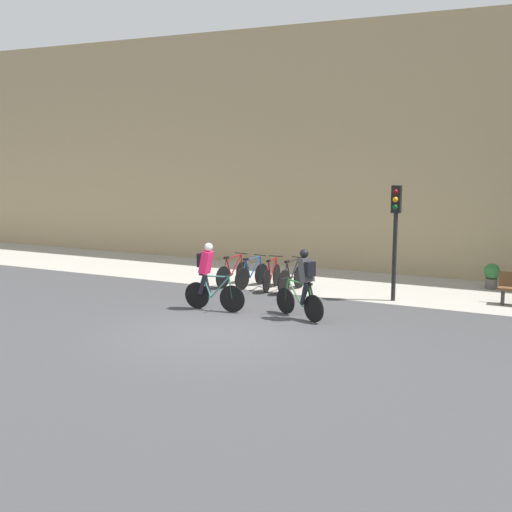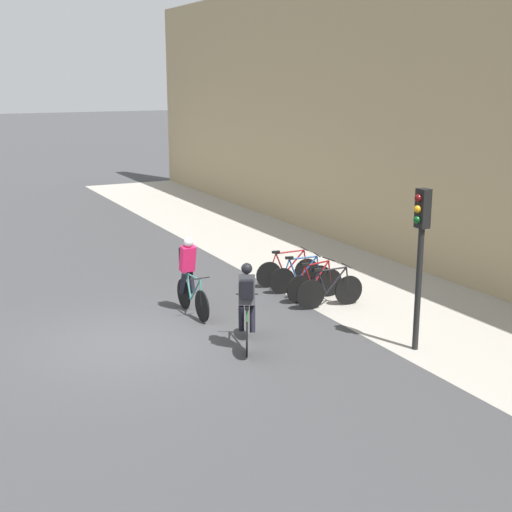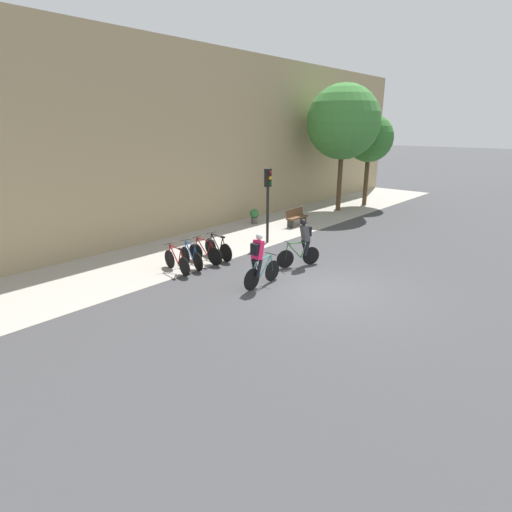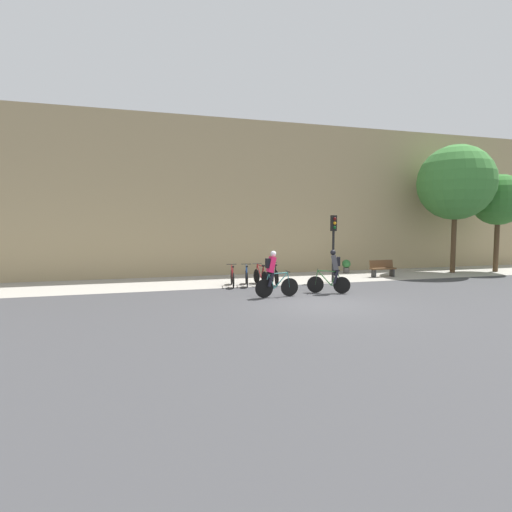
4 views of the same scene
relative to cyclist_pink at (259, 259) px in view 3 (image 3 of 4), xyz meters
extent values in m
plane|color=#3D3D3F|center=(1.26, -1.83, -0.95)|extent=(200.00, 200.00, 0.00)
cube|color=#A39E93|center=(1.26, 4.92, -0.94)|extent=(44.00, 4.50, 0.01)
cube|color=tan|center=(1.26, 7.47, 3.34)|extent=(44.00, 0.60, 8.57)
cylinder|color=black|center=(0.69, 0.02, -0.59)|extent=(0.72, 0.05, 0.72)
cylinder|color=black|center=(-0.36, -0.01, -0.59)|extent=(0.72, 0.05, 0.72)
cylinder|color=teal|center=(0.33, 0.01, -0.31)|extent=(0.58, 0.05, 0.62)
cylinder|color=teal|center=(-0.05, 0.00, -0.32)|extent=(0.27, 0.05, 0.58)
cylinder|color=teal|center=(0.22, 0.01, -0.02)|extent=(0.78, 0.06, 0.07)
cylinder|color=teal|center=(-0.15, 0.00, -0.60)|extent=(0.42, 0.04, 0.05)
cylinder|color=teal|center=(-0.26, -0.01, -0.31)|extent=(0.22, 0.04, 0.56)
cylinder|color=teal|center=(0.65, 0.02, -0.30)|extent=(0.12, 0.04, 0.59)
cylinder|color=black|center=(0.61, 0.02, 0.03)|extent=(0.04, 0.46, 0.03)
cube|color=black|center=(-0.17, 0.00, 0.00)|extent=(0.20, 0.08, 0.06)
cube|color=#EA1E56|center=(-0.07, 0.00, 0.33)|extent=(0.33, 0.33, 0.63)
sphere|color=silver|center=(0.01, 0.00, 0.74)|extent=(0.23, 0.23, 0.22)
cylinder|color=black|center=(-0.12, -0.11, -0.24)|extent=(0.28, 0.12, 0.56)
cylinder|color=black|center=(-0.12, 0.11, -0.24)|extent=(0.24, 0.12, 0.56)
cube|color=black|center=(-0.21, -0.01, 0.38)|extent=(0.15, 0.26, 0.36)
cylinder|color=black|center=(2.01, 0.48, -0.60)|extent=(0.63, 0.34, 0.68)
cylinder|color=black|center=(2.96, 0.01, -0.60)|extent=(0.63, 0.34, 0.68)
cylinder|color=#2D6B33|center=(2.33, 0.32, -0.32)|extent=(0.54, 0.30, 0.62)
cylinder|color=#2D6B33|center=(2.68, 0.14, -0.34)|extent=(0.26, 0.16, 0.58)
cylinder|color=#2D6B33|center=(2.44, 0.27, -0.04)|extent=(0.73, 0.39, 0.07)
cylinder|color=#2D6B33|center=(2.77, 0.10, -0.61)|extent=(0.40, 0.22, 0.05)
cylinder|color=#2D6B33|center=(2.88, 0.05, -0.33)|extent=(0.21, 0.13, 0.56)
cylinder|color=#2D6B33|center=(2.04, 0.46, -0.31)|extent=(0.12, 0.09, 0.59)
cylinder|color=black|center=(2.08, 0.45, 0.02)|extent=(0.23, 0.42, 0.03)
cube|color=black|center=(2.79, 0.09, -0.01)|extent=(0.21, 0.16, 0.06)
cube|color=#3D3D42|center=(2.70, 0.14, 0.32)|extent=(0.43, 0.43, 0.63)
sphere|color=black|center=(2.63, 0.17, 0.73)|extent=(0.30, 0.30, 0.22)
cylinder|color=black|center=(2.79, 0.21, -0.26)|extent=(0.29, 0.22, 0.56)
cylinder|color=black|center=(2.70, 0.02, -0.26)|extent=(0.26, 0.21, 0.56)
cube|color=black|center=(2.82, 0.07, 0.37)|extent=(0.24, 0.30, 0.36)
cylinder|color=black|center=(-0.82, 3.63, -0.60)|extent=(0.13, 0.68, 0.69)
cylinder|color=black|center=(-0.97, 2.58, -0.60)|extent=(0.13, 0.68, 0.69)
cylinder|color=maroon|center=(-0.87, 3.27, -0.32)|extent=(0.12, 0.58, 0.62)
cylinder|color=maroon|center=(-0.92, 2.89, -0.34)|extent=(0.08, 0.27, 0.58)
cylinder|color=maroon|center=(-0.88, 3.16, -0.04)|extent=(0.15, 0.78, 0.07)
cylinder|color=maroon|center=(-0.94, 2.79, -0.61)|extent=(0.09, 0.42, 0.05)
cylinder|color=maroon|center=(-0.95, 2.68, -0.33)|extent=(0.06, 0.22, 0.56)
cylinder|color=maroon|center=(-0.82, 3.59, -0.31)|extent=(0.05, 0.12, 0.59)
cylinder|color=black|center=(-0.83, 3.55, 0.02)|extent=(0.46, 0.09, 0.03)
cube|color=black|center=(-0.94, 2.77, -0.01)|extent=(0.11, 0.21, 0.06)
cylinder|color=black|center=(-0.12, 3.59, -0.61)|extent=(0.17, 0.66, 0.67)
cylinder|color=black|center=(-0.32, 2.62, -0.61)|extent=(0.17, 0.66, 0.67)
cylinder|color=#1E478C|center=(-0.19, 3.26, -0.33)|extent=(0.15, 0.54, 0.62)
cylinder|color=#1E478C|center=(-0.27, 2.90, -0.34)|extent=(0.09, 0.26, 0.58)
cylinder|color=#1E478C|center=(-0.21, 3.16, -0.04)|extent=(0.19, 0.73, 0.07)
cylinder|color=#1E478C|center=(-0.28, 2.82, -0.62)|extent=(0.11, 0.40, 0.05)
cylinder|color=#1E478C|center=(-0.31, 2.71, -0.33)|extent=(0.07, 0.21, 0.56)
cylinder|color=#1E478C|center=(-0.13, 3.55, -0.32)|extent=(0.06, 0.12, 0.58)
cylinder|color=black|center=(-0.14, 3.52, 0.01)|extent=(0.46, 0.12, 0.03)
cube|color=black|center=(-0.29, 2.80, -0.02)|extent=(0.12, 0.21, 0.06)
cylinder|color=black|center=(0.39, 3.59, -0.60)|extent=(0.11, 0.69, 0.69)
cylinder|color=black|center=(0.50, 2.62, -0.60)|extent=(0.11, 0.69, 0.69)
cylinder|color=maroon|center=(0.43, 3.26, -0.32)|extent=(0.10, 0.54, 0.62)
cylinder|color=maroon|center=(0.47, 2.90, -0.34)|extent=(0.07, 0.26, 0.58)
cylinder|color=maroon|center=(0.44, 3.16, -0.04)|extent=(0.12, 0.72, 0.07)
cylinder|color=maroon|center=(0.48, 2.82, -0.61)|extent=(0.07, 0.39, 0.05)
cylinder|color=maroon|center=(0.49, 2.71, -0.33)|extent=(0.05, 0.21, 0.56)
cylinder|color=maroon|center=(0.40, 3.55, -0.31)|extent=(0.05, 0.12, 0.58)
cylinder|color=black|center=(0.40, 3.52, 0.02)|extent=(0.46, 0.08, 0.03)
cube|color=black|center=(0.48, 2.80, -0.01)|extent=(0.10, 0.21, 0.06)
cylinder|color=black|center=(1.17, 3.60, -0.59)|extent=(0.11, 0.72, 0.72)
cylinder|color=black|center=(1.06, 2.61, -0.59)|extent=(0.11, 0.72, 0.72)
cylinder|color=black|center=(1.13, 3.27, -0.30)|extent=(0.10, 0.55, 0.62)
cylinder|color=black|center=(1.09, 2.90, -0.32)|extent=(0.07, 0.26, 0.58)
cylinder|color=black|center=(1.12, 3.16, -0.02)|extent=(0.12, 0.74, 0.07)
cylinder|color=black|center=(1.08, 2.81, -0.59)|extent=(0.08, 0.40, 0.05)
cylinder|color=black|center=(1.07, 2.70, -0.31)|extent=(0.05, 0.21, 0.56)
cylinder|color=black|center=(1.16, 3.56, -0.30)|extent=(0.05, 0.12, 0.58)
cylinder|color=black|center=(1.16, 3.52, 0.03)|extent=(0.46, 0.08, 0.03)
cube|color=black|center=(1.08, 2.79, 0.00)|extent=(0.10, 0.21, 0.06)
cylinder|color=black|center=(4.18, 3.17, 0.68)|extent=(0.12, 0.12, 3.25)
cube|color=black|center=(4.18, 3.17, 1.92)|extent=(0.26, 0.20, 0.76)
sphere|color=#590C0C|center=(4.18, 3.04, 2.13)|extent=(0.15, 0.15, 0.15)
sphere|color=orange|center=(4.18, 3.04, 1.92)|extent=(0.15, 0.15, 0.15)
sphere|color=#0C4719|center=(4.18, 3.04, 1.71)|extent=(0.15, 0.15, 0.15)
cube|color=brown|center=(7.58, 4.01, -0.50)|extent=(1.41, 0.40, 0.08)
cube|color=brown|center=(7.58, 4.19, -0.26)|extent=(1.41, 0.12, 0.40)
cube|color=#2D2D2D|center=(7.02, 4.01, -0.72)|extent=(0.08, 0.36, 0.45)
cube|color=#2D2D2D|center=(8.15, 4.01, -0.72)|extent=(0.08, 0.36, 0.45)
cylinder|color=#4C3823|center=(12.60, 4.54, 0.96)|extent=(0.28, 0.28, 3.82)
sphere|color=#3D7F38|center=(12.60, 4.54, 4.26)|extent=(4.27, 4.27, 4.27)
cylinder|color=#4C3823|center=(15.38, 4.19, 0.70)|extent=(0.28, 0.28, 3.29)
sphere|color=#33702D|center=(15.38, 4.19, 3.31)|extent=(2.97, 2.97, 2.97)
cylinder|color=#56514C|center=(6.52, 6.06, -0.79)|extent=(0.36, 0.36, 0.32)
sphere|color=#2D6B33|center=(6.52, 6.06, -0.41)|extent=(0.48, 0.48, 0.48)
camera|label=1|loc=(8.27, -14.48, 3.19)|focal=45.00mm
camera|label=2|loc=(14.67, -5.76, 4.36)|focal=50.00mm
camera|label=3|loc=(-9.03, -7.90, 4.02)|focal=28.00mm
camera|label=4|loc=(-4.90, -14.44, 1.87)|focal=28.00mm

